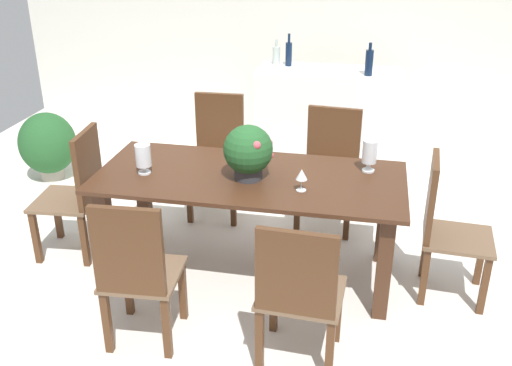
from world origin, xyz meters
name	(u,v)px	position (x,y,z in m)	size (l,w,h in m)	color
ground_plane	(256,255)	(0.00, 0.00, 0.00)	(7.04, 7.04, 0.00)	silver
back_wall	(305,24)	(0.00, 2.60, 1.30)	(6.40, 0.10, 2.60)	silver
dining_table	(250,193)	(0.00, -0.22, 0.62)	(2.08, 0.92, 0.76)	#422616
chair_near_right	(299,291)	(0.46, -1.13, 0.52)	(0.49, 0.46, 0.93)	#4C2D19
chair_foot_end	(444,223)	(1.29, -0.21, 0.53)	(0.47, 0.45, 0.97)	#4C2D19
chair_far_left	(218,150)	(-0.47, 0.70, 0.55)	(0.46, 0.45, 1.02)	#4C2D19
chair_head_end	(78,188)	(-1.29, -0.21, 0.53)	(0.48, 0.48, 0.98)	#4C2D19
chair_far_right	(330,162)	(0.48, 0.70, 0.52)	(0.51, 0.51, 0.95)	#4C2D19
chair_near_left	(136,270)	(-0.46, -1.13, 0.53)	(0.46, 0.47, 0.98)	#4C2D19
flower_centerpiece	(249,151)	(0.01, -0.27, 0.95)	(0.33, 0.33, 0.37)	#333338
crystal_vase_left	(143,156)	(-0.71, -0.32, 0.88)	(0.11, 0.11, 0.21)	silver
crystal_vase_center_near	(370,153)	(0.78, 0.02, 0.89)	(0.10, 0.10, 0.22)	silver
wine_glass	(302,175)	(0.37, -0.38, 0.86)	(0.07, 0.07, 0.15)	silver
kitchen_counter	(327,119)	(0.34, 1.89, 0.49)	(1.41, 0.56, 0.99)	white
wine_bottle_clear	(289,53)	(-0.08, 1.99, 1.11)	(0.06, 0.06, 0.32)	#0F1E38
wine_bottle_dark	(276,55)	(-0.21, 2.01, 1.08)	(0.07, 0.07, 0.25)	#B2BFB7
wine_bottle_amber	(369,62)	(0.71, 1.76, 1.11)	(0.07, 0.07, 0.30)	#0F1E38
potted_plant_floor	(48,144)	(-2.25, 1.00, 0.35)	(0.54, 0.54, 0.66)	#9E9384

